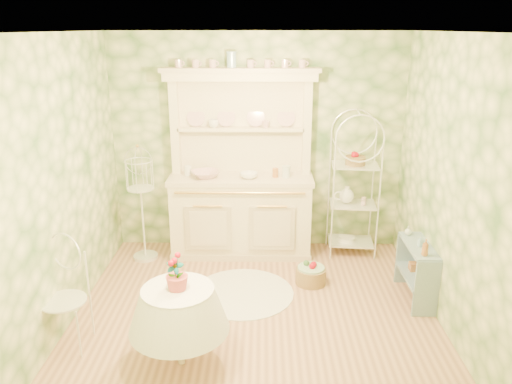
{
  "coord_description": "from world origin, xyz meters",
  "views": [
    {
      "loc": [
        0.07,
        -4.29,
        2.74
      ],
      "look_at": [
        0.0,
        0.5,
        1.15
      ],
      "focal_mm": 35.0,
      "sensor_mm": 36.0,
      "label": 1
    }
  ],
  "objects_px": {
    "kitchen_dresser": "(241,166)",
    "round_table": "(179,322)",
    "cafe_chair": "(64,303)",
    "side_shelf": "(416,272)",
    "floor_basket": "(311,273)",
    "birdcage_stand": "(141,201)",
    "bakers_rack": "(354,184)"
  },
  "relations": [
    {
      "from": "kitchen_dresser",
      "to": "cafe_chair",
      "type": "relative_size",
      "value": 2.66
    },
    {
      "from": "side_shelf",
      "to": "birdcage_stand",
      "type": "xyz_separation_m",
      "value": [
        -3.07,
        0.93,
        0.45
      ]
    },
    {
      "from": "kitchen_dresser",
      "to": "round_table",
      "type": "bearing_deg",
      "value": -100.78
    },
    {
      "from": "birdcage_stand",
      "to": "floor_basket",
      "type": "bearing_deg",
      "value": -17.19
    },
    {
      "from": "cafe_chair",
      "to": "floor_basket",
      "type": "bearing_deg",
      "value": 51.06
    },
    {
      "from": "round_table",
      "to": "bakers_rack",
      "type": "bearing_deg",
      "value": 51.14
    },
    {
      "from": "kitchen_dresser",
      "to": "birdcage_stand",
      "type": "xyz_separation_m",
      "value": [
        -1.19,
        -0.18,
        -0.39
      ]
    },
    {
      "from": "side_shelf",
      "to": "cafe_chair",
      "type": "bearing_deg",
      "value": -165.1
    },
    {
      "from": "cafe_chair",
      "to": "birdcage_stand",
      "type": "distance_m",
      "value": 1.85
    },
    {
      "from": "kitchen_dresser",
      "to": "round_table",
      "type": "height_order",
      "value": "kitchen_dresser"
    },
    {
      "from": "cafe_chair",
      "to": "side_shelf",
      "type": "bearing_deg",
      "value": 38.33
    },
    {
      "from": "round_table",
      "to": "cafe_chair",
      "type": "xyz_separation_m",
      "value": [
        -1.06,
        0.24,
        0.03
      ]
    },
    {
      "from": "round_table",
      "to": "birdcage_stand",
      "type": "height_order",
      "value": "birdcage_stand"
    },
    {
      "from": "side_shelf",
      "to": "cafe_chair",
      "type": "relative_size",
      "value": 0.82
    },
    {
      "from": "kitchen_dresser",
      "to": "birdcage_stand",
      "type": "distance_m",
      "value": 1.27
    },
    {
      "from": "round_table",
      "to": "side_shelf",
      "type": "bearing_deg",
      "value": 25.75
    },
    {
      "from": "bakers_rack",
      "to": "kitchen_dresser",
      "type": "bearing_deg",
      "value": -173.98
    },
    {
      "from": "bakers_rack",
      "to": "cafe_chair",
      "type": "distance_m",
      "value": 3.53
    },
    {
      "from": "side_shelf",
      "to": "birdcage_stand",
      "type": "height_order",
      "value": "birdcage_stand"
    },
    {
      "from": "round_table",
      "to": "birdcage_stand",
      "type": "relative_size",
      "value": 0.53
    },
    {
      "from": "birdcage_stand",
      "to": "side_shelf",
      "type": "bearing_deg",
      "value": -16.83
    },
    {
      "from": "side_shelf",
      "to": "round_table",
      "type": "distance_m",
      "value": 2.56
    },
    {
      "from": "birdcage_stand",
      "to": "cafe_chair",
      "type": "bearing_deg",
      "value": -99.17
    },
    {
      "from": "kitchen_dresser",
      "to": "cafe_chair",
      "type": "distance_m",
      "value": 2.57
    },
    {
      "from": "kitchen_dresser",
      "to": "bakers_rack",
      "type": "distance_m",
      "value": 1.4
    },
    {
      "from": "cafe_chair",
      "to": "round_table",
      "type": "bearing_deg",
      "value": 11.02
    },
    {
      "from": "kitchen_dresser",
      "to": "birdcage_stand",
      "type": "bearing_deg",
      "value": -171.34
    },
    {
      "from": "round_table",
      "to": "floor_basket",
      "type": "bearing_deg",
      "value": 49.02
    },
    {
      "from": "side_shelf",
      "to": "kitchen_dresser",
      "type": "bearing_deg",
      "value": 149.81
    },
    {
      "from": "bakers_rack",
      "to": "round_table",
      "type": "bearing_deg",
      "value": -123.77
    },
    {
      "from": "round_table",
      "to": "floor_basket",
      "type": "relative_size",
      "value": 2.14
    },
    {
      "from": "bakers_rack",
      "to": "round_table",
      "type": "relative_size",
      "value": 2.27
    }
  ]
}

